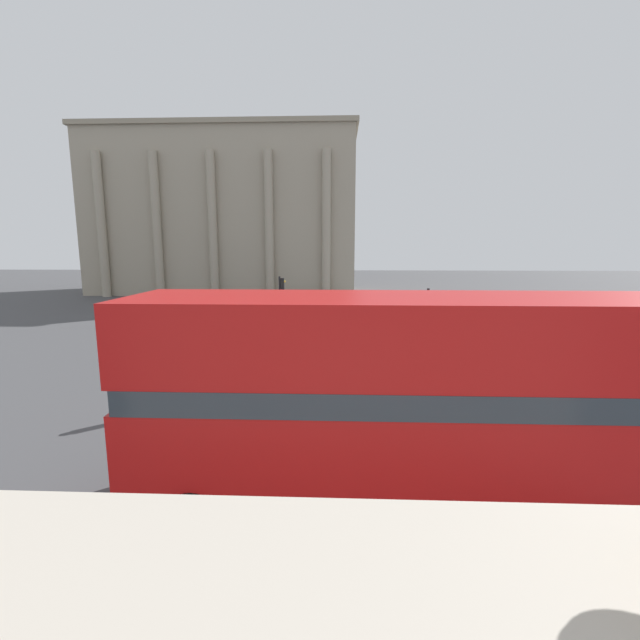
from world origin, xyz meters
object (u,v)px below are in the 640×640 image
at_px(pedestrian_grey, 470,331).
at_px(plaza_building_left, 229,215).
at_px(traffic_light_near, 518,340).
at_px(car_silver, 215,349).
at_px(traffic_light_mid, 429,314).
at_px(pedestrian_white, 161,381).
at_px(traffic_light_far, 281,296).
at_px(double_decker_bus, 417,395).
at_px(pedestrian_olive, 174,335).
at_px(car_white, 234,338).

bearing_deg(pedestrian_grey, plaza_building_left, -48.01).
height_order(traffic_light_near, car_silver, traffic_light_near).
bearing_deg(traffic_light_mid, pedestrian_white, -145.61).
bearing_deg(traffic_light_far, plaza_building_left, 110.08).
relative_size(double_decker_bus, traffic_light_far, 3.13).
xyz_separation_m(double_decker_bus, car_silver, (-6.91, 10.29, -1.63)).
relative_size(traffic_light_mid, traffic_light_far, 0.97).
bearing_deg(pedestrian_grey, pedestrian_olive, 16.05).
bearing_deg(car_silver, plaza_building_left, 33.64).
height_order(plaza_building_left, car_white, plaza_building_left).
bearing_deg(car_silver, traffic_light_near, -98.48).
xyz_separation_m(car_white, car_silver, (-0.26, -2.44, 0.00)).
distance_m(traffic_light_mid, car_silver, 9.65).
bearing_deg(car_white, pedestrian_white, 24.65).
height_order(plaza_building_left, pedestrian_white, plaza_building_left).
distance_m(pedestrian_grey, pedestrian_olive, 14.47).
xyz_separation_m(double_decker_bus, traffic_light_far, (-4.90, 17.39, -0.06)).
distance_m(traffic_light_far, car_silver, 7.55).
height_order(traffic_light_mid, pedestrian_olive, traffic_light_mid).
xyz_separation_m(traffic_light_mid, traffic_light_far, (-7.47, 6.17, 0.07)).
height_order(traffic_light_mid, traffic_light_far, traffic_light_far).
distance_m(double_decker_bus, traffic_light_far, 18.07).
height_order(car_silver, pedestrian_white, pedestrian_white).
distance_m(plaza_building_left, traffic_light_far, 28.82).
bearing_deg(traffic_light_far, pedestrian_olive, -127.43).
height_order(double_decker_bus, traffic_light_far, double_decker_bus).
relative_size(double_decker_bus, pedestrian_grey, 6.22).
height_order(double_decker_bus, plaza_building_left, plaza_building_left).
bearing_deg(traffic_light_far, pedestrian_white, -99.34).
relative_size(plaza_building_left, pedestrian_olive, 16.46).
bearing_deg(traffic_light_mid, traffic_light_near, -81.02).
bearing_deg(pedestrian_grey, car_white, 12.64).
relative_size(car_white, pedestrian_grey, 2.41).
relative_size(plaza_building_left, car_white, 7.15).
distance_m(double_decker_bus, pedestrian_white, 8.51).
height_order(traffic_light_far, pedestrian_white, traffic_light_far).
bearing_deg(plaza_building_left, car_white, -75.75).
distance_m(car_silver, pedestrian_white, 5.63).
bearing_deg(traffic_light_far, car_silver, -105.83).
relative_size(traffic_light_mid, car_silver, 0.80).
distance_m(plaza_building_left, traffic_light_near, 43.84).
xyz_separation_m(traffic_light_near, pedestrian_white, (-10.65, 0.32, -1.48)).
bearing_deg(double_decker_bus, plaza_building_left, 101.39).
bearing_deg(plaza_building_left, pedestrian_grey, -57.02).
xyz_separation_m(double_decker_bus, pedestrian_olive, (-9.26, 11.70, -1.27)).
distance_m(double_decker_bus, pedestrian_grey, 14.47).
bearing_deg(pedestrian_white, car_silver, 72.12).
bearing_deg(pedestrian_white, traffic_light_near, -18.77).
distance_m(traffic_light_near, traffic_light_far, 15.60).
relative_size(traffic_light_mid, pedestrian_olive, 1.83).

